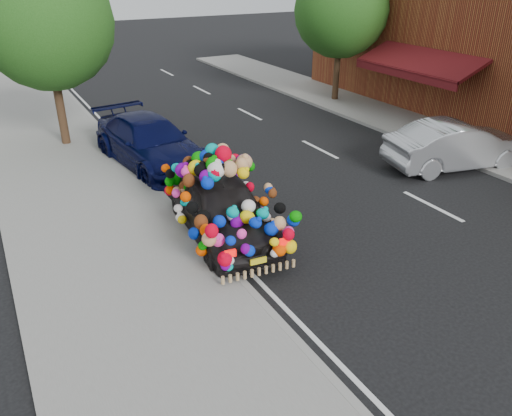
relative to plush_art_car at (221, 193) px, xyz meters
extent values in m
plane|color=black|center=(1.80, -1.31, -1.05)|extent=(100.00, 100.00, 0.00)
cube|color=gray|center=(-2.50, -1.31, -0.99)|extent=(4.00, 60.00, 0.12)
cube|color=gray|center=(-0.55, -1.31, -0.99)|extent=(0.15, 60.00, 0.13)
cube|color=gray|center=(10.00, 1.69, -0.99)|extent=(3.00, 40.00, 0.12)
cube|color=#561014|center=(10.50, 4.69, 1.30)|extent=(1.62, 5.20, 0.75)
cube|color=#561014|center=(9.75, 4.69, 0.90)|extent=(0.06, 5.20, 0.35)
cylinder|color=#332114|center=(-2.00, 8.19, 0.31)|extent=(0.28, 0.28, 2.73)
sphere|color=#1E4D14|center=(-2.00, 8.19, 2.98)|extent=(4.20, 4.20, 4.20)
cylinder|color=#332114|center=(9.80, 8.69, 0.27)|extent=(0.28, 0.28, 2.64)
sphere|color=#1E4D14|center=(9.80, 8.69, 2.85)|extent=(4.00, 4.00, 4.00)
imported|color=black|center=(0.00, 0.00, -0.35)|extent=(2.08, 4.29, 1.41)
cube|color=red|center=(-0.77, -2.03, -0.27)|extent=(0.22, 0.08, 0.14)
cube|color=red|center=(0.36, -2.14, -0.27)|extent=(0.22, 0.08, 0.14)
cube|color=yellow|center=(-0.21, -2.09, -0.57)|extent=(0.34, 0.07, 0.12)
imported|color=#050932|center=(0.00, 5.10, -0.33)|extent=(2.69, 5.24, 1.45)
imported|color=#A4A6AB|center=(8.04, 0.35, -0.33)|extent=(4.59, 2.43, 1.44)
camera|label=1|loc=(-4.23, -9.24, 4.62)|focal=35.00mm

